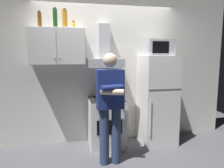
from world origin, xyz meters
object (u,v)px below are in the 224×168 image
(range_hood, at_px, (105,56))
(person_standing, at_px, (110,105))
(bottle_beer_brown, at_px, (40,20))
(bottle_spice_jar, at_px, (74,25))
(bottle_wine_green, at_px, (55,18))
(stove_oven, at_px, (106,122))
(microwave, at_px, (158,48))
(bottle_liquor_amber, at_px, (65,19))
(refrigerator, at_px, (157,100))
(upper_cabinet, at_px, (57,47))

(range_hood, relative_size, person_standing, 0.46)
(bottle_beer_brown, xyz_separation_m, bottle_spice_jar, (0.54, 0.01, -0.07))
(bottle_wine_green, bearing_deg, stove_oven, -7.14)
(microwave, height_order, bottle_liquor_amber, bottle_liquor_amber)
(stove_oven, height_order, bottle_spice_jar, bottle_spice_jar)
(microwave, distance_m, bottle_liquor_amber, 1.68)
(stove_oven, relative_size, bottle_beer_brown, 3.34)
(range_hood, distance_m, bottle_beer_brown, 1.21)
(refrigerator, height_order, person_standing, person_standing)
(person_standing, relative_size, bottle_beer_brown, 6.27)
(refrigerator, xyz_separation_m, bottle_spice_jar, (-1.47, 0.13, 1.31))
(upper_cabinet, xyz_separation_m, person_standing, (0.75, -0.73, -0.85))
(refrigerator, bearing_deg, bottle_liquor_amber, 175.54)
(range_hood, distance_m, bottle_wine_green, 1.01)
(refrigerator, xyz_separation_m, bottle_liquor_amber, (-1.61, 0.13, 1.40))
(upper_cabinet, xyz_separation_m, bottle_liquor_amber, (0.14, 0.00, 0.45))
(range_hood, relative_size, refrigerator, 0.47)
(stove_oven, height_order, microwave, microwave)
(bottle_beer_brown, height_order, bottle_wine_green, bottle_wine_green)
(person_standing, distance_m, bottle_beer_brown, 1.78)
(range_hood, distance_m, microwave, 0.97)
(refrigerator, bearing_deg, microwave, 90.90)
(bottle_wine_green, bearing_deg, refrigerator, -3.28)
(range_hood, height_order, bottle_spice_jar, bottle_spice_jar)
(upper_cabinet, distance_m, stove_oven, 1.55)
(range_hood, height_order, bottle_beer_brown, bottle_beer_brown)
(upper_cabinet, xyz_separation_m, range_hood, (0.80, 0.00, -0.15))
(stove_oven, bearing_deg, range_hood, 90.00)
(microwave, bearing_deg, bottle_liquor_amber, 176.19)
(bottle_liquor_amber, relative_size, bottle_wine_green, 0.98)
(microwave, xyz_separation_m, bottle_liquor_amber, (-1.61, 0.11, 0.46))
(range_hood, bearing_deg, stove_oven, -90.00)
(bottle_liquor_amber, distance_m, bottle_wine_green, 0.15)
(upper_cabinet, bearing_deg, person_standing, -44.26)
(stove_oven, distance_m, refrigerator, 1.02)
(microwave, relative_size, bottle_wine_green, 1.52)
(bottle_beer_brown, distance_m, bottle_wine_green, 0.25)
(range_hood, distance_m, bottle_liquor_amber, 0.89)
(upper_cabinet, height_order, range_hood, range_hood)
(microwave, distance_m, bottle_beer_brown, 2.06)
(microwave, height_order, bottle_wine_green, bottle_wine_green)
(stove_oven, distance_m, range_hood, 1.17)
(stove_oven, bearing_deg, bottle_beer_brown, 173.00)
(microwave, bearing_deg, stove_oven, -178.85)
(upper_cabinet, height_order, bottle_wine_green, bottle_wine_green)
(bottle_beer_brown, xyz_separation_m, bottle_wine_green, (0.24, -0.03, 0.03))
(bottle_spice_jar, bearing_deg, refrigerator, -5.22)
(upper_cabinet, height_order, stove_oven, upper_cabinet)
(bottle_spice_jar, xyz_separation_m, bottle_wine_green, (-0.29, -0.03, 0.10))
(stove_oven, bearing_deg, refrigerator, 0.04)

